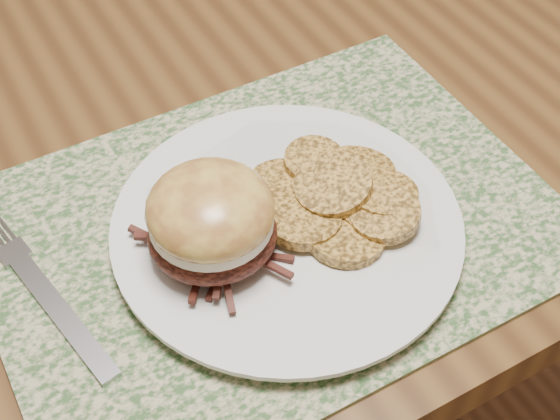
% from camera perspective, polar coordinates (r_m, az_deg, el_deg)
% --- Properties ---
extents(dining_table, '(1.50, 0.90, 0.75)m').
position_cam_1_polar(dining_table, '(0.83, -18.42, 3.13)').
color(dining_table, brown).
rests_on(dining_table, ground).
extents(placemat, '(0.45, 0.33, 0.00)m').
position_cam_1_polar(placemat, '(0.63, -0.64, -1.12)').
color(placemat, '#33522A').
rests_on(placemat, dining_table).
extents(dinner_plate, '(0.26, 0.26, 0.02)m').
position_cam_1_polar(dinner_plate, '(0.61, 0.50, -1.31)').
color(dinner_plate, silver).
rests_on(dinner_plate, placemat).
extents(pork_sandwich, '(0.12, 0.12, 0.07)m').
position_cam_1_polar(pork_sandwich, '(0.56, -5.06, -0.74)').
color(pork_sandwich, black).
rests_on(pork_sandwich, dinner_plate).
extents(roasted_potatoes, '(0.15, 0.15, 0.04)m').
position_cam_1_polar(roasted_potatoes, '(0.62, 4.44, 0.91)').
color(roasted_potatoes, '#B88536').
rests_on(roasted_potatoes, dinner_plate).
extents(fork, '(0.05, 0.19, 0.00)m').
position_cam_1_polar(fork, '(0.61, -16.90, -5.71)').
color(fork, '#B0B0B7').
rests_on(fork, placemat).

